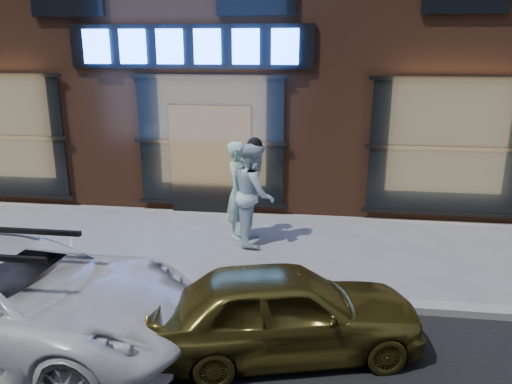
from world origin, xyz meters
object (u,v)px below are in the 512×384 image
Objects in this scene: man_bowtie at (239,190)px; gold_sedan at (285,311)px; man_cap at (255,193)px; white_suv at (9,298)px.

man_bowtie is 0.57× the size of gold_sedan.
man_cap reaches higher than man_bowtie.
man_bowtie is 3.94m from gold_sedan.
white_suv is at bearing 80.49° from gold_sedan.
white_suv reaches higher than gold_sedan.
white_suv is at bearing 139.57° from man_cap.
man_cap reaches higher than gold_sedan.
white_suv is 3.37m from gold_sedan.
man_bowtie is 0.41m from man_cap.
man_bowtie reaches higher than gold_sedan.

